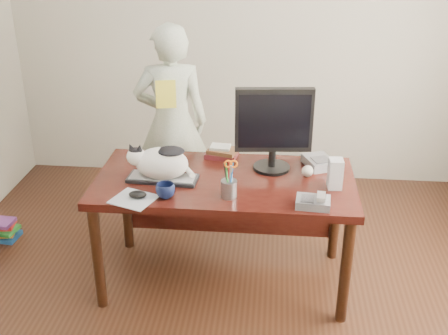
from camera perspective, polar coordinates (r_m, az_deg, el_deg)
room at (r=2.68m, az=-1.13°, el=4.74°), size 4.50×4.50×4.50m
desk at (r=3.60m, az=0.20°, el=-2.71°), size 1.60×0.80×0.75m
keyboard at (r=3.46m, az=-6.25°, el=-1.09°), size 0.44×0.19×0.03m
cat at (r=3.42m, az=-6.56°, el=0.59°), size 0.42×0.22×0.24m
monitor at (r=3.47m, az=5.07°, el=4.31°), size 0.48×0.26×0.54m
pen_cup at (r=3.22m, az=0.51°, el=-1.96°), size 0.10×0.10×0.24m
mousepad at (r=3.26m, az=-9.16°, el=-3.20°), size 0.29×0.28×0.01m
mouse at (r=3.26m, az=-8.76°, el=-2.72°), size 0.12×0.10×0.04m
coffee_mug at (r=3.24m, az=-5.97°, el=-2.36°), size 0.15×0.15×0.09m
phone at (r=3.18m, az=9.12°, el=-3.44°), size 0.20×0.16×0.09m
speaker at (r=3.38m, az=11.24°, el=-0.62°), size 0.09×0.10×0.18m
baseball at (r=3.52m, az=8.49°, el=-0.36°), size 0.07×0.07×0.07m
book_stack at (r=3.75m, az=-0.20°, el=1.57°), size 0.23×0.19×0.08m
calculator at (r=3.67m, az=9.61°, el=0.54°), size 0.22×0.25×0.06m
person at (r=4.34m, az=-5.33°, el=4.53°), size 0.62×0.46×1.53m
held_book at (r=4.09m, az=-5.92°, el=7.42°), size 0.16×0.11×0.20m
book_pile_b at (r=4.56m, az=-21.67°, el=-5.88°), size 0.26×0.20×0.15m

